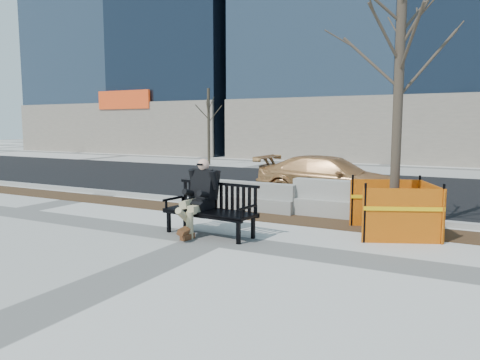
% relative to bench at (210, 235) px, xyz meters
% --- Properties ---
extents(ground, '(120.00, 120.00, 0.00)m').
position_rel_bench_xyz_m(ground, '(0.20, -0.29, 0.00)').
color(ground, beige).
rests_on(ground, ground).
extents(mulch_strip, '(40.00, 1.20, 0.02)m').
position_rel_bench_xyz_m(mulch_strip, '(0.20, 2.31, 0.00)').
color(mulch_strip, '#47301C').
rests_on(mulch_strip, ground).
extents(asphalt_street, '(60.00, 10.40, 0.01)m').
position_rel_bench_xyz_m(asphalt_street, '(0.20, 8.51, 0.00)').
color(asphalt_street, black).
rests_on(asphalt_street, ground).
extents(curb, '(60.00, 0.25, 0.12)m').
position_rel_bench_xyz_m(curb, '(0.20, 3.26, 0.06)').
color(curb, '#9E9B93').
rests_on(curb, ground).
extents(bench, '(2.14, 0.94, 1.11)m').
position_rel_bench_xyz_m(bench, '(0.00, 0.00, 0.00)').
color(bench, black).
rests_on(bench, ground).
extents(seated_man, '(0.80, 1.21, 1.60)m').
position_rel_bench_xyz_m(seated_man, '(-0.28, 0.08, 0.00)').
color(seated_man, black).
rests_on(seated_man, ground).
extents(tree_fence, '(3.12, 3.12, 5.92)m').
position_rel_bench_xyz_m(tree_fence, '(3.39, 1.87, 0.00)').
color(tree_fence, orange).
rests_on(tree_fence, ground).
extents(sedan, '(4.66, 1.96, 1.34)m').
position_rel_bench_xyz_m(sedan, '(0.87, 5.66, 0.00)').
color(sedan, '#B67D46').
rests_on(sedan, ground).
extents(jersey_barrier_left, '(2.73, 0.65, 0.78)m').
position_rel_bench_xyz_m(jersey_barrier_left, '(-0.58, 2.97, 0.00)').
color(jersey_barrier_left, gray).
rests_on(jersey_barrier_left, ground).
extents(jersey_barrier_right, '(3.27, 0.67, 0.94)m').
position_rel_bench_xyz_m(jersey_barrier_right, '(2.32, 3.15, 0.00)').
color(jersey_barrier_right, '#A09D95').
rests_on(jersey_barrier_right, ground).
extents(far_tree_left, '(2.14, 2.14, 4.69)m').
position_rel_bench_xyz_m(far_tree_left, '(-8.95, 14.42, 0.00)').
color(far_tree_left, '#443A2B').
rests_on(far_tree_left, ground).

